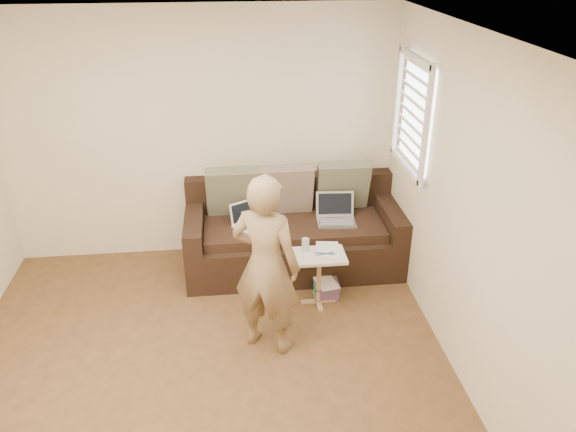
# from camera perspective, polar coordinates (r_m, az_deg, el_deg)

# --- Properties ---
(floor) EXTENTS (4.50, 4.50, 0.00)m
(floor) POSITION_cam_1_polar(r_m,az_deg,el_deg) (4.55, -8.43, -17.41)
(floor) COLOR #4D391C
(floor) RESTS_ON ground
(ceiling) EXTENTS (4.50, 4.50, 0.00)m
(ceiling) POSITION_cam_1_polar(r_m,az_deg,el_deg) (3.34, -11.51, 16.72)
(ceiling) COLOR white
(ceiling) RESTS_ON wall_back
(wall_back) EXTENTS (4.00, 0.00, 4.00)m
(wall_back) POSITION_cam_1_polar(r_m,az_deg,el_deg) (5.84, -8.86, 7.92)
(wall_back) COLOR beige
(wall_back) RESTS_ON ground
(wall_right) EXTENTS (0.00, 4.50, 4.50)m
(wall_right) POSITION_cam_1_polar(r_m,az_deg,el_deg) (4.14, 19.02, -1.39)
(wall_right) COLOR beige
(wall_right) RESTS_ON ground
(window_blinds) EXTENTS (0.12, 0.88, 1.08)m
(window_blinds) POSITION_cam_1_polar(r_m,az_deg,el_deg) (5.27, 12.60, 10.11)
(window_blinds) COLOR white
(window_blinds) RESTS_ON wall_right
(sofa) EXTENTS (2.20, 0.95, 0.85)m
(sofa) POSITION_cam_1_polar(r_m,az_deg,el_deg) (5.78, 0.57, -1.43)
(sofa) COLOR black
(sofa) RESTS_ON ground
(pillow_left) EXTENTS (0.55, 0.29, 0.57)m
(pillow_left) POSITION_cam_1_polar(r_m,az_deg,el_deg) (5.78, -5.61, 2.49)
(pillow_left) COLOR #50553E
(pillow_left) RESTS_ON sofa
(pillow_mid) EXTENTS (0.55, 0.27, 0.57)m
(pillow_mid) POSITION_cam_1_polar(r_m,az_deg,el_deg) (5.80, -0.17, 2.72)
(pillow_mid) COLOR #6E564E
(pillow_mid) RESTS_ON sofa
(pillow_right) EXTENTS (0.55, 0.28, 0.57)m
(pillow_right) POSITION_cam_1_polar(r_m,az_deg,el_deg) (5.92, 5.58, 3.10)
(pillow_right) COLOR #50553E
(pillow_right) RESTS_ON sofa
(laptop_silver) EXTENTS (0.41, 0.31, 0.26)m
(laptop_silver) POSITION_cam_1_polar(r_m,az_deg,el_deg) (5.73, 4.96, -0.71)
(laptop_silver) COLOR #B7BABC
(laptop_silver) RESTS_ON sofa
(laptop_white) EXTENTS (0.41, 0.37, 0.24)m
(laptop_white) POSITION_cam_1_polar(r_m,az_deg,el_deg) (5.64, -3.74, -1.14)
(laptop_white) COLOR white
(laptop_white) RESTS_ON sofa
(person) EXTENTS (0.69, 0.61, 1.58)m
(person) POSITION_cam_1_polar(r_m,az_deg,el_deg) (4.48, -2.27, -5.06)
(person) COLOR olive
(person) RESTS_ON ground
(side_table) EXTENTS (0.48, 0.34, 0.53)m
(side_table) POSITION_cam_1_polar(r_m,az_deg,el_deg) (5.29, 3.15, -6.39)
(side_table) COLOR silver
(side_table) RESTS_ON ground
(drinking_glass) EXTENTS (0.07, 0.07, 0.12)m
(drinking_glass) POSITION_cam_1_polar(r_m,az_deg,el_deg) (5.18, 1.78, -2.94)
(drinking_glass) COLOR silver
(drinking_glass) RESTS_ON side_table
(scissors) EXTENTS (0.18, 0.11, 0.02)m
(scissors) POSITION_cam_1_polar(r_m,az_deg,el_deg) (5.15, 3.79, -3.85)
(scissors) COLOR silver
(scissors) RESTS_ON side_table
(paper_on_table) EXTENTS (0.25, 0.33, 0.00)m
(paper_on_table) POSITION_cam_1_polar(r_m,az_deg,el_deg) (5.23, 4.05, -3.42)
(paper_on_table) COLOR white
(paper_on_table) RESTS_ON side_table
(striped_box) EXTENTS (0.24, 0.24, 0.15)m
(striped_box) POSITION_cam_1_polar(r_m,az_deg,el_deg) (5.49, 3.93, -7.44)
(striped_box) COLOR #BB1C80
(striped_box) RESTS_ON ground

